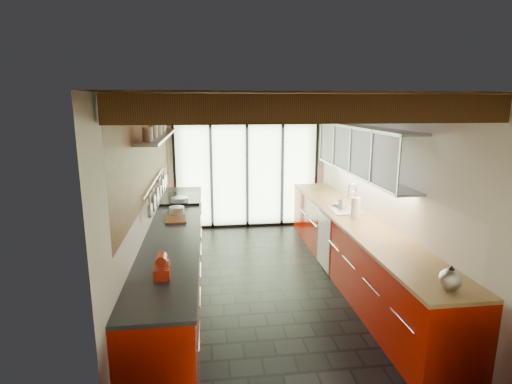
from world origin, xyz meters
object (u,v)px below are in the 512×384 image
soap_bottle (342,202)px  paper_towel (356,208)px  bowl (340,204)px  kettle (451,278)px  stand_mixer (162,267)px

soap_bottle → paper_towel: bearing=-90.0°
bowl → soap_bottle: bearing=-90.0°
soap_bottle → kettle: bearing=-90.0°
paper_towel → soap_bottle: paper_towel is taller
kettle → stand_mixer: bearing=166.8°
paper_towel → bowl: size_ratio=1.63×
stand_mixer → paper_towel: paper_towel is taller
stand_mixer → kettle: size_ratio=0.94×
stand_mixer → kettle: 2.61m
paper_towel → stand_mixer: bearing=-146.7°
bowl → paper_towel: bearing=-90.0°
paper_towel → bowl: 0.67m
paper_towel → soap_bottle: (-0.00, 0.55, -0.04)m
kettle → paper_towel: size_ratio=0.79×
stand_mixer → paper_towel: (2.54, 1.67, 0.06)m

